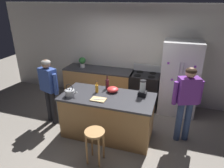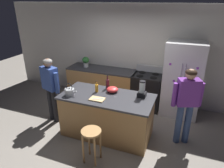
{
  "view_description": "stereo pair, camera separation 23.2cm",
  "coord_description": "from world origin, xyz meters",
  "px_view_note": "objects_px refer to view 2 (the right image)",
  "views": [
    {
      "loc": [
        1.24,
        -3.54,
        2.81
      ],
      "look_at": [
        0.0,
        0.3,
        1.09
      ],
      "focal_mm": 32.44,
      "sensor_mm": 36.0,
      "label": 1
    },
    {
      "loc": [
        1.46,
        -3.46,
        2.81
      ],
      "look_at": [
        0.0,
        0.3,
        1.09
      ],
      "focal_mm": 32.44,
      "sensor_mm": 36.0,
      "label": 2
    }
  ],
  "objects_px": {
    "refrigerator": "(182,80)",
    "potted_plant": "(86,61)",
    "bottle_wine": "(107,84)",
    "bar_stool": "(91,137)",
    "blender_appliance": "(142,90)",
    "kitchen_island": "(107,115)",
    "stove_range": "(147,91)",
    "mixing_bowl": "(112,90)",
    "person_by_sink_right": "(187,100)",
    "cutting_board": "(97,99)",
    "bottle_soda": "(97,88)",
    "chef_knife": "(98,99)",
    "tea_kettle": "(70,92)",
    "person_by_island_left": "(50,84)"
  },
  "relations": [
    {
      "from": "kitchen_island",
      "to": "tea_kettle",
      "type": "distance_m",
      "value": 0.95
    },
    {
      "from": "bottle_wine",
      "to": "bottle_soda",
      "type": "relative_size",
      "value": 1.23
    },
    {
      "from": "refrigerator",
      "to": "cutting_board",
      "type": "distance_m",
      "value": 2.29
    },
    {
      "from": "bar_stool",
      "to": "blender_appliance",
      "type": "xyz_separation_m",
      "value": [
        0.63,
        1.08,
        0.57
      ]
    },
    {
      "from": "refrigerator",
      "to": "mixing_bowl",
      "type": "height_order",
      "value": "refrigerator"
    },
    {
      "from": "kitchen_island",
      "to": "stove_range",
      "type": "distance_m",
      "value": 1.62
    },
    {
      "from": "stove_range",
      "to": "chef_knife",
      "type": "distance_m",
      "value": 1.91
    },
    {
      "from": "stove_range",
      "to": "mixing_bowl",
      "type": "relative_size",
      "value": 4.48
    },
    {
      "from": "bottle_wine",
      "to": "chef_knife",
      "type": "distance_m",
      "value": 0.59
    },
    {
      "from": "mixing_bowl",
      "to": "cutting_board",
      "type": "xyz_separation_m",
      "value": [
        -0.15,
        -0.44,
        -0.05
      ]
    },
    {
      "from": "refrigerator",
      "to": "chef_knife",
      "type": "bearing_deg",
      "value": -131.05
    },
    {
      "from": "person_by_island_left",
      "to": "chef_knife",
      "type": "distance_m",
      "value": 1.37
    },
    {
      "from": "stove_range",
      "to": "bar_stool",
      "type": "bearing_deg",
      "value": -101.52
    },
    {
      "from": "refrigerator",
      "to": "person_by_sink_right",
      "type": "relative_size",
      "value": 1.16
    },
    {
      "from": "mixing_bowl",
      "to": "potted_plant",
      "type": "bearing_deg",
      "value": 135.47
    },
    {
      "from": "blender_appliance",
      "to": "bottle_soda",
      "type": "bearing_deg",
      "value": -172.56
    },
    {
      "from": "person_by_sink_right",
      "to": "mixing_bowl",
      "type": "bearing_deg",
      "value": -176.96
    },
    {
      "from": "person_by_island_left",
      "to": "bar_stool",
      "type": "bearing_deg",
      "value": -30.92
    },
    {
      "from": "person_by_island_left",
      "to": "bottle_wine",
      "type": "xyz_separation_m",
      "value": [
        1.31,
        0.32,
        0.1
      ]
    },
    {
      "from": "bar_stool",
      "to": "bottle_wine",
      "type": "relative_size",
      "value": 2.09
    },
    {
      "from": "refrigerator",
      "to": "mixing_bowl",
      "type": "bearing_deg",
      "value": -136.91
    },
    {
      "from": "mixing_bowl",
      "to": "chef_knife",
      "type": "bearing_deg",
      "value": -106.85
    },
    {
      "from": "tea_kettle",
      "to": "blender_appliance",
      "type": "bearing_deg",
      "value": 18.5
    },
    {
      "from": "bar_stool",
      "to": "cutting_board",
      "type": "height_order",
      "value": "cutting_board"
    },
    {
      "from": "stove_range",
      "to": "potted_plant",
      "type": "relative_size",
      "value": 3.73
    },
    {
      "from": "bar_stool",
      "to": "stove_range",
      "type": "bearing_deg",
      "value": 78.48
    },
    {
      "from": "refrigerator",
      "to": "potted_plant",
      "type": "bearing_deg",
      "value": 178.93
    },
    {
      "from": "person_by_island_left",
      "to": "bottle_wine",
      "type": "bearing_deg",
      "value": 13.64
    },
    {
      "from": "stove_range",
      "to": "refrigerator",
      "type": "bearing_deg",
      "value": -1.63
    },
    {
      "from": "kitchen_island",
      "to": "mixing_bowl",
      "type": "bearing_deg",
      "value": 80.58
    },
    {
      "from": "potted_plant",
      "to": "blender_appliance",
      "type": "xyz_separation_m",
      "value": [
        1.99,
        -1.32,
        -0.03
      ]
    },
    {
      "from": "person_by_island_left",
      "to": "potted_plant",
      "type": "bearing_deg",
      "value": 85.09
    },
    {
      "from": "person_by_sink_right",
      "to": "bottle_wine",
      "type": "distance_m",
      "value": 1.69
    },
    {
      "from": "person_by_sink_right",
      "to": "mixing_bowl",
      "type": "relative_size",
      "value": 6.49
    },
    {
      "from": "refrigerator",
      "to": "blender_appliance",
      "type": "bearing_deg",
      "value": -119.5
    },
    {
      "from": "cutting_board",
      "to": "stove_range",
      "type": "bearing_deg",
      "value": 69.46
    },
    {
      "from": "kitchen_island",
      "to": "bar_stool",
      "type": "distance_m",
      "value": 0.85
    },
    {
      "from": "bottle_wine",
      "to": "refrigerator",
      "type": "bearing_deg",
      "value": 36.67
    },
    {
      "from": "potted_plant",
      "to": "blender_appliance",
      "type": "relative_size",
      "value": 0.86
    },
    {
      "from": "bottle_wine",
      "to": "bar_stool",
      "type": "bearing_deg",
      "value": -81.35
    },
    {
      "from": "potted_plant",
      "to": "bar_stool",
      "type": "bearing_deg",
      "value": -60.45
    },
    {
      "from": "bottle_soda",
      "to": "mixing_bowl",
      "type": "xyz_separation_m",
      "value": [
        0.32,
        0.12,
        -0.04
      ]
    },
    {
      "from": "refrigerator",
      "to": "person_by_island_left",
      "type": "relative_size",
      "value": 1.19
    },
    {
      "from": "bottle_soda",
      "to": "tea_kettle",
      "type": "distance_m",
      "value": 0.57
    },
    {
      "from": "blender_appliance",
      "to": "bottle_wine",
      "type": "xyz_separation_m",
      "value": [
        -0.81,
        0.13,
        -0.03
      ]
    },
    {
      "from": "refrigerator",
      "to": "bottle_wine",
      "type": "height_order",
      "value": "refrigerator"
    },
    {
      "from": "blender_appliance",
      "to": "bottle_wine",
      "type": "distance_m",
      "value": 0.82
    },
    {
      "from": "person_by_island_left",
      "to": "bottle_wine",
      "type": "relative_size",
      "value": 5.0
    },
    {
      "from": "kitchen_island",
      "to": "stove_range",
      "type": "height_order",
      "value": "stove_range"
    },
    {
      "from": "refrigerator",
      "to": "stove_range",
      "type": "height_order",
      "value": "refrigerator"
    }
  ]
}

